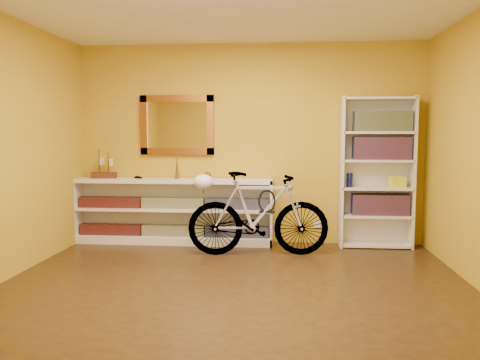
# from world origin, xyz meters

# --- Properties ---
(floor) EXTENTS (4.50, 4.00, 0.01)m
(floor) POSITION_xyz_m (0.00, 0.00, -0.01)
(floor) COLOR black
(floor) RESTS_ON ground
(ceiling) EXTENTS (4.50, 4.00, 0.01)m
(ceiling) POSITION_xyz_m (0.00, 0.00, 2.60)
(ceiling) COLOR silver
(ceiling) RESTS_ON ground
(back_wall) EXTENTS (4.50, 0.01, 2.60)m
(back_wall) POSITION_xyz_m (0.00, 2.00, 1.30)
(back_wall) COLOR #B68F1B
(back_wall) RESTS_ON ground
(gilt_mirror) EXTENTS (0.98, 0.06, 0.78)m
(gilt_mirror) POSITION_xyz_m (-0.95, 1.97, 1.55)
(gilt_mirror) COLOR brown
(gilt_mirror) RESTS_ON back_wall
(wall_socket) EXTENTS (0.09, 0.02, 0.09)m
(wall_socket) POSITION_xyz_m (0.90, 1.99, 0.25)
(wall_socket) COLOR silver
(wall_socket) RESTS_ON back_wall
(console_unit) EXTENTS (2.60, 0.35, 0.85)m
(console_unit) POSITION_xyz_m (-0.98, 1.81, 0.42)
(console_unit) COLOR silver
(console_unit) RESTS_ON floor
(cd_row_lower) EXTENTS (2.50, 0.13, 0.14)m
(cd_row_lower) POSITION_xyz_m (-0.98, 1.79, 0.17)
(cd_row_lower) COLOR black
(cd_row_lower) RESTS_ON console_unit
(cd_row_upper) EXTENTS (2.50, 0.13, 0.14)m
(cd_row_upper) POSITION_xyz_m (-0.98, 1.79, 0.54)
(cd_row_upper) COLOR navy
(cd_row_upper) RESTS_ON console_unit
(model_ship) EXTENTS (0.33, 0.15, 0.38)m
(model_ship) POSITION_xyz_m (-1.90, 1.81, 1.04)
(model_ship) COLOR #3F1D11
(model_ship) RESTS_ON console_unit
(toy_car) EXTENTS (0.00, 0.00, 0.00)m
(toy_car) POSITION_xyz_m (-1.44, 1.81, 0.85)
(toy_car) COLOR black
(toy_car) RESTS_ON console_unit
(bronze_ornament) EXTENTS (0.05, 0.05, 0.32)m
(bronze_ornament) POSITION_xyz_m (-0.92, 1.81, 1.01)
(bronze_ornament) COLOR brown
(bronze_ornament) RESTS_ON console_unit
(decorative_orb) EXTENTS (0.09, 0.09, 0.09)m
(decorative_orb) POSITION_xyz_m (-0.52, 1.81, 0.90)
(decorative_orb) COLOR brown
(decorative_orb) RESTS_ON console_unit
(bookcase) EXTENTS (0.90, 0.30, 1.90)m
(bookcase) POSITION_xyz_m (1.63, 1.84, 0.95)
(bookcase) COLOR silver
(bookcase) RESTS_ON floor
(book_row_a) EXTENTS (0.70, 0.22, 0.26)m
(book_row_a) POSITION_xyz_m (1.68, 1.84, 0.55)
(book_row_a) COLOR maroon
(book_row_a) RESTS_ON bookcase
(book_row_b) EXTENTS (0.70, 0.22, 0.28)m
(book_row_b) POSITION_xyz_m (1.68, 1.84, 1.25)
(book_row_b) COLOR maroon
(book_row_b) RESTS_ON bookcase
(book_row_c) EXTENTS (0.70, 0.22, 0.25)m
(book_row_c) POSITION_xyz_m (1.68, 1.84, 1.59)
(book_row_c) COLOR navy
(book_row_c) RESTS_ON bookcase
(travel_mug) EXTENTS (0.08, 0.08, 0.18)m
(travel_mug) POSITION_xyz_m (1.29, 1.82, 0.85)
(travel_mug) COLOR navy
(travel_mug) RESTS_ON bookcase
(red_tin) EXTENTS (0.14, 0.14, 0.16)m
(red_tin) POSITION_xyz_m (1.43, 1.87, 1.55)
(red_tin) COLOR maroon
(red_tin) RESTS_ON bookcase
(yellow_bag) EXTENTS (0.21, 0.16, 0.14)m
(yellow_bag) POSITION_xyz_m (1.88, 1.80, 0.84)
(yellow_bag) COLOR yellow
(yellow_bag) RESTS_ON bookcase
(bicycle) EXTENTS (0.59, 1.73, 1.00)m
(bicycle) POSITION_xyz_m (0.17, 1.27, 0.50)
(bicycle) COLOR silver
(bicycle) RESTS_ON floor
(helmet) EXTENTS (0.23, 0.22, 0.17)m
(helmet) POSITION_xyz_m (-0.48, 1.21, 0.88)
(helmet) COLOR white
(helmet) RESTS_ON bicycle
(u_lock) EXTENTS (0.21, 0.02, 0.21)m
(u_lock) POSITION_xyz_m (0.26, 1.28, 0.65)
(u_lock) COLOR black
(u_lock) RESTS_ON bicycle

